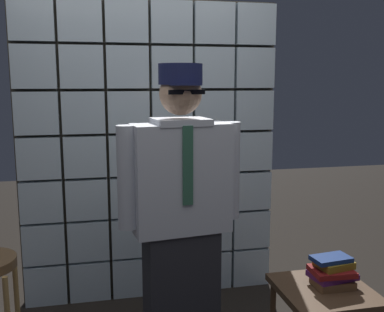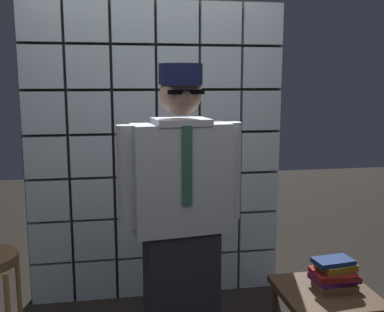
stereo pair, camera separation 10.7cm
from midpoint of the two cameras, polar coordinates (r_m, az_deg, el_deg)
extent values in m
cube|color=silver|center=(3.77, -16.33, -15.03)|extent=(0.31, 0.08, 0.31)
cube|color=silver|center=(3.74, -11.18, -14.99)|extent=(0.31, 0.08, 0.31)
cube|color=silver|center=(3.75, -5.99, -14.83)|extent=(0.31, 0.08, 0.31)
cube|color=silver|center=(3.78, -0.87, -14.56)|extent=(0.31, 0.08, 0.31)
cube|color=silver|center=(3.84, 4.12, -14.19)|extent=(0.31, 0.08, 0.31)
cube|color=silver|center=(3.92, 8.90, -13.74)|extent=(0.31, 0.08, 0.31)
cube|color=silver|center=(3.65, -16.57, -10.34)|extent=(0.31, 0.08, 0.31)
cube|color=silver|center=(3.62, -11.34, -10.27)|extent=(0.31, 0.08, 0.31)
cube|color=silver|center=(3.62, -6.08, -10.11)|extent=(0.31, 0.08, 0.31)
cube|color=silver|center=(3.66, -0.88, -9.87)|extent=(0.31, 0.08, 0.31)
cube|color=silver|center=(3.72, 4.18, -9.57)|extent=(0.31, 0.08, 0.31)
cube|color=silver|center=(3.81, 9.03, -9.20)|extent=(0.31, 0.08, 0.31)
cube|color=silver|center=(3.55, -16.82, -5.36)|extent=(0.31, 0.08, 0.31)
cube|color=silver|center=(3.52, -11.52, -5.25)|extent=(0.31, 0.08, 0.31)
cube|color=silver|center=(3.53, -6.18, -5.10)|extent=(0.31, 0.08, 0.31)
cube|color=silver|center=(3.56, -0.90, -4.90)|extent=(0.31, 0.08, 0.31)
cube|color=silver|center=(3.62, 4.24, -4.67)|extent=(0.31, 0.08, 0.31)
cube|color=silver|center=(3.71, 9.16, -4.42)|extent=(0.31, 0.08, 0.31)
cube|color=silver|center=(3.48, -17.08, -0.15)|extent=(0.31, 0.08, 0.31)
cube|color=silver|center=(3.46, -11.70, 0.00)|extent=(0.31, 0.08, 0.31)
cube|color=silver|center=(3.46, -6.28, 0.16)|extent=(0.31, 0.08, 0.31)
cube|color=silver|center=(3.49, -0.91, 0.30)|extent=(0.31, 0.08, 0.31)
cube|color=silver|center=(3.56, 4.31, 0.45)|extent=(0.31, 0.08, 0.31)
cube|color=silver|center=(3.65, 9.30, 0.58)|extent=(0.31, 0.08, 0.31)
cube|color=silver|center=(3.45, -17.35, 5.23)|extent=(0.31, 0.08, 0.31)
cube|color=silver|center=(3.42, -11.88, 5.42)|extent=(0.31, 0.08, 0.31)
cube|color=silver|center=(3.42, -6.37, 5.57)|extent=(0.31, 0.08, 0.31)
cube|color=silver|center=(3.46, -0.93, 5.67)|extent=(0.31, 0.08, 0.31)
cube|color=silver|center=(3.52, 4.37, 5.71)|extent=(0.31, 0.08, 0.31)
cube|color=silver|center=(3.61, 9.44, 5.71)|extent=(0.31, 0.08, 0.31)
cube|color=silver|center=(3.44, -17.62, 10.67)|extent=(0.31, 0.08, 0.31)
cube|color=silver|center=(3.41, -12.07, 10.91)|extent=(0.31, 0.08, 0.31)
cube|color=silver|center=(3.42, -6.48, 11.06)|extent=(0.31, 0.08, 0.31)
cube|color=silver|center=(3.45, -0.94, 11.10)|extent=(0.31, 0.08, 0.31)
cube|color=silver|center=(3.52, 4.44, 11.04)|extent=(0.31, 0.08, 0.31)
cube|color=silver|center=(3.61, 9.58, 10.90)|extent=(0.31, 0.08, 0.31)
cube|color=silver|center=(3.46, -17.90, 16.08)|extent=(0.31, 0.08, 0.31)
cube|color=silver|center=(3.44, -12.27, 16.37)|extent=(0.31, 0.08, 0.31)
cube|color=silver|center=(3.44, -6.58, 16.51)|extent=(0.31, 0.08, 0.31)
cube|color=silver|center=(3.47, -0.96, 16.50)|extent=(0.31, 0.08, 0.31)
cube|color=silver|center=(3.54, 4.51, 16.35)|extent=(0.31, 0.08, 0.31)
cube|color=silver|center=(3.63, 9.73, 16.07)|extent=(0.31, 0.08, 0.31)
cube|color=#4C4438|center=(3.52, -3.67, 0.36)|extent=(1.98, 0.02, 2.31)
cube|color=#28282D|center=(2.76, -0.17, -17.82)|extent=(0.43, 0.26, 0.86)
cube|color=silver|center=(2.51, -0.18, -2.80)|extent=(0.56, 0.30, 0.61)
cube|color=#33664C|center=(2.38, 0.66, -1.25)|extent=(0.06, 0.02, 0.42)
cube|color=silver|center=(2.46, -0.18, 4.35)|extent=(0.32, 0.28, 0.04)
sphere|color=tan|center=(2.45, -0.19, 7.86)|extent=(0.23, 0.23, 0.23)
ellipsoid|color=black|center=(2.40, 0.17, 6.86)|extent=(0.16, 0.10, 0.10)
cube|color=black|center=(2.35, 0.56, 8.07)|extent=(0.20, 0.04, 0.02)
cylinder|color=#191E47|center=(2.37, 0.42, 8.98)|extent=(0.19, 0.19, 0.01)
cylinder|color=#191E47|center=(2.45, -0.19, 10.29)|extent=(0.24, 0.24, 0.11)
cylinder|color=silver|center=(2.60, 6.17, -1.85)|extent=(0.12, 0.12, 0.56)
cylinder|color=silver|center=(2.44, -6.96, -2.65)|extent=(0.12, 0.12, 0.56)
cube|color=#513823|center=(2.80, 17.64, -16.24)|extent=(0.52, 0.52, 0.04)
cube|color=brown|center=(2.81, 18.61, -15.23)|extent=(0.22, 0.16, 0.04)
cube|color=#591E66|center=(2.82, 18.60, -14.35)|extent=(0.27, 0.21, 0.03)
cube|color=maroon|center=(2.79, 18.52, -13.90)|extent=(0.24, 0.19, 0.03)
cube|color=olive|center=(2.80, 18.77, -13.04)|extent=(0.22, 0.19, 0.04)
cube|color=navy|center=(2.77, 18.45, -12.48)|extent=(0.23, 0.16, 0.03)
camera|label=1|loc=(0.05, -88.76, 0.21)|focal=42.30mm
camera|label=2|loc=(0.05, 91.24, -0.21)|focal=42.30mm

